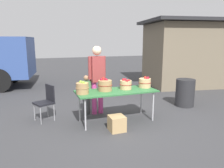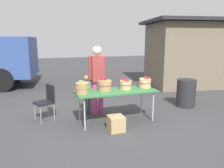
# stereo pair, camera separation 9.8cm
# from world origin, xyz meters

# --- Properties ---
(ground_plane) EXTENTS (40.00, 40.00, 0.00)m
(ground_plane) POSITION_xyz_m (0.00, 0.00, 0.00)
(ground_plane) COLOR #38383A
(market_table) EXTENTS (1.90, 0.76, 0.75)m
(market_table) POSITION_xyz_m (0.00, 0.00, 0.71)
(market_table) COLOR #2D6B38
(market_table) RESTS_ON ground
(apple_basket_green_0) EXTENTS (0.30, 0.30, 0.30)m
(apple_basket_green_0) POSITION_xyz_m (-0.82, -0.03, 0.89)
(apple_basket_green_0) COLOR #A87F51
(apple_basket_green_0) RESTS_ON market_table
(apple_basket_red_0) EXTENTS (0.34, 0.34, 0.30)m
(apple_basket_red_0) POSITION_xyz_m (-0.26, 0.08, 0.89)
(apple_basket_red_0) COLOR #A87F51
(apple_basket_red_0) RESTS_ON market_table
(apple_basket_red_1) EXTENTS (0.30, 0.30, 0.27)m
(apple_basket_red_1) POSITION_xyz_m (0.27, 0.06, 0.87)
(apple_basket_red_1) COLOR tan
(apple_basket_red_1) RESTS_ON market_table
(apple_basket_red_2) EXTENTS (0.32, 0.32, 0.28)m
(apple_basket_red_2) POSITION_xyz_m (0.80, 0.07, 0.88)
(apple_basket_red_2) COLOR tan
(apple_basket_red_2) RESTS_ON market_table
(vendor_adult) EXTENTS (0.47, 0.25, 1.77)m
(vendor_adult) POSITION_xyz_m (-0.27, 0.67, 1.04)
(vendor_adult) COLOR #CC3F8C
(vendor_adult) RESTS_ON ground
(child_customer) EXTENTS (0.27, 0.14, 1.04)m
(child_customer) POSITION_xyz_m (-0.55, 0.72, 0.61)
(child_customer) COLOR #3F3F3F
(child_customer) RESTS_ON ground
(food_kiosk) EXTENTS (3.96, 3.48, 2.74)m
(food_kiosk) POSITION_xyz_m (4.36, 3.05, 1.38)
(food_kiosk) COLOR #726651
(food_kiosk) RESTS_ON ground
(folding_chair) EXTENTS (0.53, 0.53, 0.86)m
(folding_chair) POSITION_xyz_m (-1.56, 0.64, 0.51)
(folding_chair) COLOR black
(folding_chair) RESTS_ON ground
(trash_barrel) EXTENTS (0.54, 0.54, 0.80)m
(trash_barrel) POSITION_xyz_m (2.34, 0.42, 0.40)
(trash_barrel) COLOR #262628
(trash_barrel) RESTS_ON ground
(produce_crate) EXTENTS (0.33, 0.33, 0.33)m
(produce_crate) POSITION_xyz_m (-0.20, -0.55, 0.16)
(produce_crate) COLOR tan
(produce_crate) RESTS_ON ground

